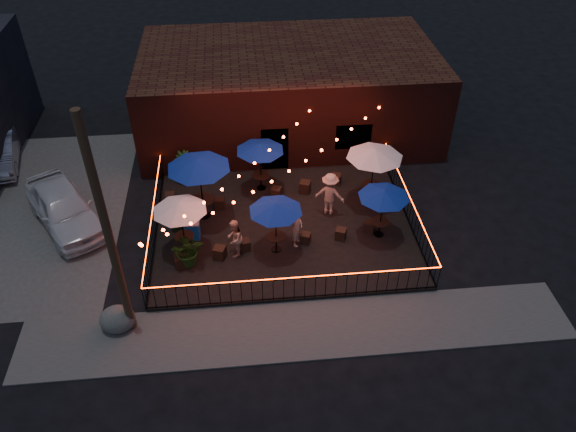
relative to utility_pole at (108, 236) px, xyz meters
name	(u,v)px	position (x,y,z in m)	size (l,w,h in m)	color
ground	(288,262)	(5.40, 2.60, -4.00)	(110.00, 110.00, 0.00)	black
patio	(283,226)	(5.40, 4.60, -3.92)	(10.00, 8.00, 0.15)	black
sidewalk	(298,330)	(5.40, -0.65, -3.98)	(18.00, 2.50, 0.05)	#454340
brick_building	(288,91)	(6.40, 12.59, -2.00)	(14.00, 8.00, 4.00)	#37150F
utility_pole	(108,236)	(0.00, 0.00, 0.00)	(0.26, 0.26, 8.00)	#3D2D18
fence_front	(294,288)	(5.40, 0.60, -3.34)	(10.00, 0.04, 1.04)	black
fence_left	(154,223)	(0.40, 4.60, -3.34)	(0.04, 8.00, 1.04)	black
fence_right	(408,207)	(10.40, 4.60, -3.34)	(0.04, 8.00, 1.04)	black
festoon_lights	(256,182)	(4.39, 4.30, -1.48)	(10.02, 8.72, 1.32)	#FF340E
cafe_table_0	(179,208)	(1.60, 3.50, -1.84)	(2.48, 2.48, 2.20)	black
cafe_table_1	(198,164)	(2.26, 5.49, -1.35)	(3.13, 3.13, 2.74)	black
cafe_table_2	(276,208)	(5.00, 3.17, -1.86)	(2.55, 2.55, 2.17)	black
cafe_table_3	(260,148)	(4.68, 7.16, -1.81)	(2.61, 2.61, 2.23)	black
cafe_table_4	(384,194)	(9.04, 3.64, -1.89)	(2.52, 2.52, 2.14)	black
cafe_table_5	(375,154)	(9.16, 5.84, -1.55)	(2.30, 2.30, 2.52)	black
bistro_chair_0	(180,261)	(1.46, 2.62, -3.62)	(0.39, 0.39, 0.46)	black
bistro_chair_1	(220,253)	(2.89, 2.95, -3.61)	(0.41, 0.41, 0.48)	black
bistro_chair_2	(170,198)	(0.86, 6.49, -3.61)	(0.40, 0.40, 0.47)	black
bistro_chair_3	(220,203)	(2.91, 5.99, -3.63)	(0.37, 0.37, 0.44)	black
bistro_chair_4	(245,245)	(3.83, 3.30, -3.63)	(0.37, 0.37, 0.44)	black
bistro_chair_5	(306,238)	(6.15, 3.47, -3.64)	(0.36, 0.36, 0.42)	black
bistro_chair_6	(276,193)	(5.28, 6.46, -3.62)	(0.39, 0.39, 0.46)	black
bistro_chair_7	(305,187)	(6.53, 6.72, -3.59)	(0.43, 0.43, 0.51)	black
bistro_chair_8	(341,234)	(7.52, 3.57, -3.63)	(0.38, 0.38, 0.45)	black
bistro_chair_9	(369,226)	(8.70, 3.91, -3.63)	(0.37, 0.37, 0.43)	black
bistro_chair_10	(336,179)	(7.96, 7.20, -3.62)	(0.39, 0.39, 0.46)	black
bistro_chair_11	(371,186)	(9.35, 6.55, -3.65)	(0.34, 0.34, 0.41)	black
patron_a	(297,228)	(5.81, 3.42, -3.06)	(0.58, 0.38, 1.59)	#D3A693
patron_b	(234,238)	(3.46, 3.07, -3.07)	(0.75, 0.59, 1.55)	#D8B78C
patron_c	(330,194)	(7.32, 5.22, -2.92)	(1.20, 0.69, 1.85)	beige
potted_shrub_a	(188,250)	(1.78, 2.75, -3.21)	(1.16, 1.00, 1.29)	#1C4010
potted_shrub_b	(178,216)	(1.29, 4.79, -3.23)	(0.68, 0.55, 1.24)	#1D3F12
potted_shrub_c	(184,167)	(1.40, 8.06, -3.14)	(0.80, 0.80, 1.43)	#1E3E13
cooler	(192,230)	(1.86, 4.17, -3.45)	(0.62, 0.47, 0.78)	blue
boulder	(117,319)	(-0.43, 0.06, -3.60)	(1.02, 0.87, 0.80)	#464742
car_white	(64,208)	(-3.20, 5.70, -3.17)	(1.96, 4.86, 1.66)	silver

